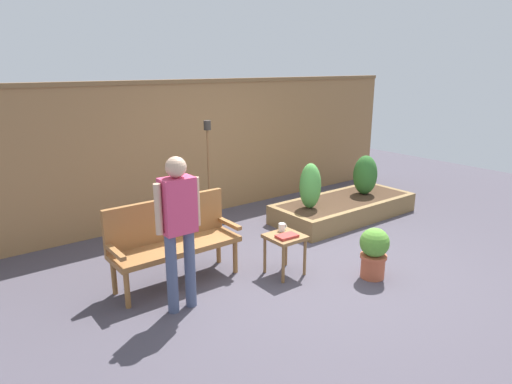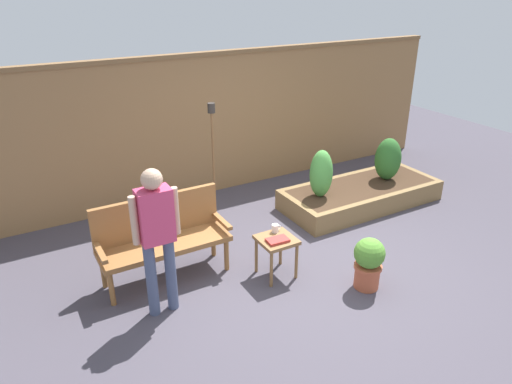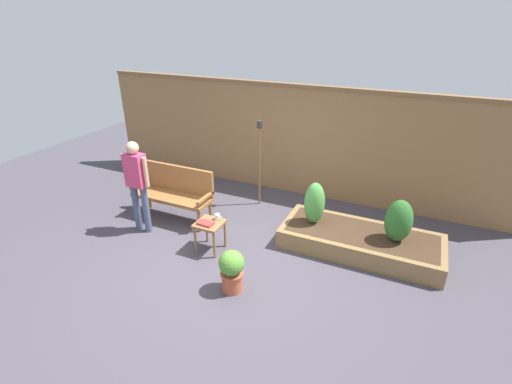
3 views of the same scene
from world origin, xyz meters
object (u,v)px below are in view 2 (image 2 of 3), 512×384
cup_on_table (275,228)px  person_by_bench (157,230)px  potted_boxwood (369,261)px  shrub_far_corner (388,159)px  book_on_table (278,240)px  tiki_torch (213,140)px  side_table (276,245)px  shrub_near_bench (321,174)px  garden_bench (161,232)px

cup_on_table → person_by_bench: bearing=-175.8°
potted_boxwood → shrub_far_corner: 2.50m
book_on_table → person_by_bench: 1.38m
tiki_torch → person_by_bench: 2.20m
cup_on_table → side_table: bearing=-116.6°
shrub_far_corner → potted_boxwood: bearing=-138.0°
side_table → tiki_torch: size_ratio=0.29×
shrub_far_corner → tiki_torch: bearing=163.4°
potted_boxwood → shrub_far_corner: shrub_far_corner is taller
cup_on_table → person_by_bench: (-1.40, -0.10, 0.41)m
shrub_near_bench → shrub_far_corner: shrub_near_bench is taller
book_on_table → tiki_torch: 1.90m
cup_on_table → person_by_bench: size_ratio=0.07×
shrub_far_corner → person_by_bench: size_ratio=0.42×
cup_on_table → potted_boxwood: 1.08m
garden_bench → tiki_torch: tiki_torch is taller
shrub_near_bench → potted_boxwood: bearing=-109.6°
cup_on_table → shrub_near_bench: size_ratio=0.17×
side_table → potted_boxwood: (0.74, -0.69, -0.07)m
book_on_table → person_by_bench: (-1.30, 0.10, 0.44)m
potted_boxwood → person_by_bench: bearing=160.8°
garden_bench → cup_on_table: garden_bench is taller
book_on_table → tiki_torch: tiki_torch is taller
tiki_torch → book_on_table: bearing=-92.4°
book_on_table → cup_on_table: bearing=68.4°
side_table → book_on_table: 0.12m
cup_on_table → potted_boxwood: (0.68, -0.82, -0.20)m
side_table → cup_on_table: size_ratio=4.16×
potted_boxwood → person_by_bench: (-2.07, 0.72, 0.61)m
cup_on_table → person_by_bench: 1.46m
book_on_table → shrub_far_corner: bearing=25.1°
cup_on_table → book_on_table: cup_on_table is taller
cup_on_table → person_by_bench: person_by_bench is taller
shrub_far_corner → tiki_torch: (-2.54, 0.76, 0.50)m
side_table → cup_on_table: cup_on_table is taller
shrub_near_bench → garden_bench: bearing=-172.6°
person_by_bench → potted_boxwood: bearing=-19.2°
garden_bench → person_by_bench: bearing=-110.2°
garden_bench → tiki_torch: size_ratio=0.88×
shrub_near_bench → tiki_torch: (-1.28, 0.76, 0.48)m
shrub_far_corner → side_table: bearing=-159.5°
side_table → shrub_far_corner: size_ratio=0.74×
shrub_far_corner → tiki_torch: tiki_torch is taller
cup_on_table → shrub_far_corner: bearing=18.4°
potted_boxwood → shrub_near_bench: shrub_near_bench is taller
side_table → tiki_torch: 1.87m
book_on_table → shrub_near_bench: size_ratio=0.35×
side_table → shrub_near_bench: (1.33, 0.97, 0.24)m
side_table → shrub_far_corner: 2.77m
garden_bench → tiki_torch: (1.15, 1.07, 0.58)m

